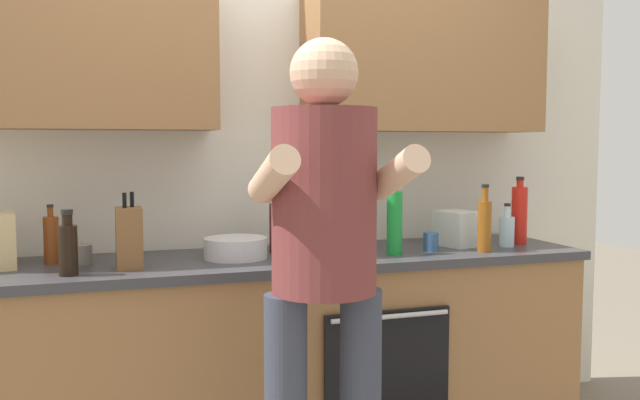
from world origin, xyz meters
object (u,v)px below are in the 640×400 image
(person_standing, at_px, (324,257))
(bottle_vinegar, at_px, (51,239))
(knife_block, at_px, (129,238))
(potted_herb, at_px, (355,225))
(bottle_hotsauce, at_px, (519,214))
(bottle_soda, at_px, (395,222))
(bottle_syrup, at_px, (485,224))
(bottle_wine, at_px, (276,226))
(cup_tea, at_px, (431,242))
(cup_stoneware, at_px, (82,255))
(cup_ceramic, at_px, (308,242))
(mixing_bowl, at_px, (236,248))
(grocery_bag_produce, at_px, (458,228))
(bottle_water, at_px, (507,230))
(bottle_soy, at_px, (68,247))

(person_standing, height_order, bottle_vinegar, person_standing)
(knife_block, xyz_separation_m, potted_herb, (1.00, 0.12, -0.00))
(bottle_hotsauce, xyz_separation_m, bottle_soda, (-0.72, -0.10, 0.00))
(person_standing, distance_m, knife_block, 0.91)
(potted_herb, bearing_deg, bottle_syrup, -21.15)
(person_standing, distance_m, bottle_wine, 0.89)
(person_standing, height_order, knife_block, person_standing)
(cup_tea, bearing_deg, cup_stoneware, 175.15)
(person_standing, xyz_separation_m, potted_herb, (0.42, 0.82, -0.00))
(bottle_vinegar, relative_size, cup_ceramic, 2.47)
(mixing_bowl, relative_size, grocery_bag_produce, 1.41)
(bottle_hotsauce, bearing_deg, bottle_vinegar, 176.60)
(bottle_wine, xyz_separation_m, grocery_bag_produce, (0.88, -0.07, -0.04))
(cup_ceramic, height_order, mixing_bowl, cup_ceramic)
(cup_tea, bearing_deg, bottle_wine, 165.12)
(person_standing, height_order, bottle_syrup, person_standing)
(bottle_syrup, distance_m, mixing_bowl, 1.13)
(potted_herb, xyz_separation_m, grocery_bag_produce, (0.53, -0.01, -0.04))
(bottle_wine, distance_m, cup_tea, 0.71)
(person_standing, height_order, potted_herb, person_standing)
(potted_herb, bearing_deg, mixing_bowl, -176.97)
(bottle_syrup, bearing_deg, cup_tea, 156.09)
(bottle_hotsauce, xyz_separation_m, bottle_water, (-0.11, -0.06, -0.07))
(bottle_syrup, height_order, bottle_soy, bottle_syrup)
(bottle_wine, distance_m, grocery_bag_produce, 0.89)
(cup_tea, distance_m, potted_herb, 0.36)
(bottle_soda, height_order, cup_tea, bottle_soda)
(bottle_wine, relative_size, cup_tea, 3.56)
(bottle_wine, bearing_deg, bottle_soy, -162.45)
(person_standing, xyz_separation_m, cup_ceramic, (0.21, 0.85, -0.07))
(bottle_syrup, height_order, bottle_soda, bottle_soda)
(bottle_vinegar, height_order, potted_herb, bottle_vinegar)
(person_standing, relative_size, cup_stoneware, 20.77)
(bottle_syrup, relative_size, cup_stoneware, 3.71)
(mixing_bowl, bearing_deg, bottle_hotsauce, -0.77)
(bottle_soy, bearing_deg, grocery_bag_produce, 6.54)
(person_standing, distance_m, bottle_syrup, 1.15)
(bottle_wine, distance_m, mixing_bowl, 0.24)
(bottle_soda, bearing_deg, knife_block, 178.72)
(bottle_vinegar, xyz_separation_m, cup_tea, (1.63, -0.19, -0.06))
(cup_tea, bearing_deg, cup_ceramic, 165.47)
(bottle_soy, bearing_deg, bottle_syrup, -0.10)
(bottle_wine, xyz_separation_m, potted_herb, (0.35, -0.07, -0.00))
(mixing_bowl, bearing_deg, bottle_syrup, -9.38)
(mixing_bowl, bearing_deg, bottle_vinegar, 171.67)
(cup_tea, xyz_separation_m, grocery_bag_produce, (0.20, 0.11, 0.04))
(bottle_vinegar, bearing_deg, cup_ceramic, -2.80)
(bottle_wine, xyz_separation_m, cup_stoneware, (-0.83, -0.05, -0.08))
(bottle_water, bearing_deg, bottle_wine, 171.16)
(grocery_bag_produce, bearing_deg, person_standing, -139.57)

